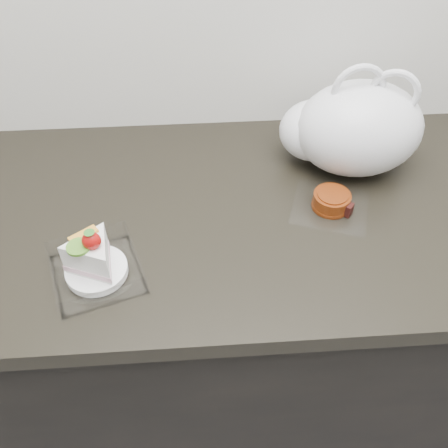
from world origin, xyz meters
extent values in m
cube|color=black|center=(0.00, 1.69, 0.43)|extent=(2.00, 0.60, 0.86)
cube|color=black|center=(0.00, 1.69, 0.88)|extent=(2.04, 0.64, 0.04)
cube|color=white|center=(-0.34, 1.53, 0.90)|extent=(0.19, 0.19, 0.00)
cylinder|color=white|center=(-0.34, 1.53, 0.91)|extent=(0.11, 0.11, 0.02)
ellipsoid|color=red|center=(-0.33, 1.52, 1.00)|extent=(0.03, 0.03, 0.03)
cone|color=#2D7223|center=(-0.33, 1.52, 1.02)|extent=(0.02, 0.02, 0.01)
cylinder|color=#51932A|center=(-0.35, 1.52, 0.99)|extent=(0.04, 0.04, 0.01)
cube|color=orange|center=(-0.35, 1.55, 0.99)|extent=(0.05, 0.04, 0.01)
cube|color=white|center=(0.12, 1.68, 0.90)|extent=(0.19, 0.18, 0.00)
cylinder|color=maroon|center=(0.12, 1.68, 0.92)|extent=(0.09, 0.09, 0.03)
cylinder|color=maroon|center=(0.12, 1.68, 0.90)|extent=(0.09, 0.09, 0.01)
cylinder|color=maroon|center=(0.12, 1.68, 0.94)|extent=(0.07, 0.07, 0.00)
cube|color=black|center=(0.15, 1.65, 0.92)|extent=(0.03, 0.03, 0.03)
ellipsoid|color=white|center=(0.20, 1.81, 1.00)|extent=(0.30, 0.25, 0.20)
ellipsoid|color=white|center=(0.11, 1.84, 0.98)|extent=(0.18, 0.16, 0.13)
torus|color=white|center=(0.18, 1.81, 1.09)|extent=(0.11, 0.02, 0.11)
torus|color=white|center=(0.25, 1.80, 1.09)|extent=(0.10, 0.05, 0.10)
camera|label=1|loc=(-0.15, 0.95, 1.61)|focal=40.00mm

